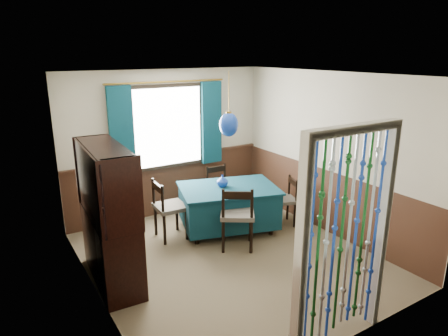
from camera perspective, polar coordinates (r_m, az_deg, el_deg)
floor at (r=5.72m, az=0.91°, el=-12.70°), size 4.00×4.00×0.00m
ceiling at (r=5.01m, az=1.04°, el=13.18°), size 4.00×4.00×0.00m
wall_back at (r=6.93m, az=-8.09°, el=3.47°), size 3.60×0.00×3.60m
wall_front at (r=3.82m, az=17.73°, el=-8.05°), size 3.60×0.00×3.60m
wall_left at (r=4.55m, az=-18.43°, el=-4.12°), size 0.00×4.00×4.00m
wall_right at (r=6.36m, az=14.72°, el=1.91°), size 0.00×4.00×4.00m
wainscot_back at (r=7.12m, az=-7.80°, el=-2.45°), size 3.60×0.00×3.60m
wainscot_front at (r=4.18m, az=16.65°, el=-17.40°), size 3.60×0.00×3.60m
wainscot_left at (r=4.86m, az=-17.45°, el=-12.41°), size 0.00×4.00×4.00m
wainscot_right at (r=6.57m, az=14.16°, el=-4.46°), size 0.00×4.00×4.00m
window at (r=6.83m, az=-8.01°, el=5.84°), size 1.32×0.12×1.42m
doorway at (r=3.94m, az=16.81°, el=-10.43°), size 1.16×0.12×2.18m
dining_table at (r=6.38m, az=0.64°, el=-5.31°), size 1.74×1.43×0.72m
chair_near at (r=5.77m, az=1.91°, el=-6.77°), size 0.65×0.64×0.96m
chair_far at (r=6.99m, az=-0.62°, el=-3.01°), size 0.45×0.44×0.86m
chair_left at (r=6.14m, az=-7.94°, el=-5.62°), size 0.46×0.48×0.93m
chair_right at (r=6.66m, az=8.67°, el=-4.49°), size 0.49×0.50×0.80m
sideboard at (r=5.15m, az=-15.98°, el=-9.30°), size 0.54×1.35×1.74m
pendant_lamp at (r=6.02m, az=0.67°, el=6.25°), size 0.29×0.29×0.96m
vase_table at (r=6.28m, az=-0.24°, el=-1.90°), size 0.21×0.21×0.18m
bowl_shelf at (r=4.63m, az=-14.66°, el=-3.93°), size 0.26×0.26×0.05m
vase_sideboard at (r=5.23m, az=-16.38°, el=-4.68°), size 0.22×0.22×0.18m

